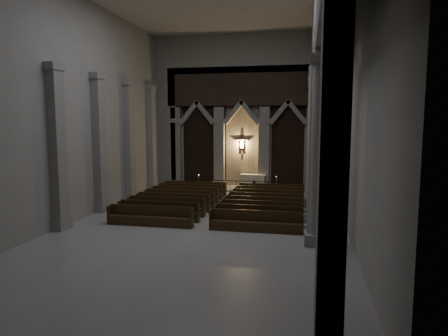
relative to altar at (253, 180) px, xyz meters
name	(u,v)px	position (x,y,z in m)	size (l,w,h in m)	color
room	(206,75)	(-0.99, -11.22, 6.95)	(24.00, 24.10, 12.00)	#A29F9A
sanctuary_wall	(242,104)	(-0.99, 0.31, 5.96)	(14.00, 0.77, 12.00)	gray
right_arcade	(318,71)	(4.51, -9.89, 7.18)	(1.00, 24.00, 12.00)	gray
left_pilasters	(116,143)	(-7.74, -7.72, 3.26)	(0.60, 13.00, 8.03)	gray
sanctuary_step	(240,189)	(-0.99, -0.62, -0.58)	(8.50, 2.60, 0.15)	gray
altar	(253,180)	(0.00, 0.00, 0.00)	(1.96, 0.78, 1.00)	#B9B2A3
altar_rail	(236,185)	(-0.99, -2.10, -0.03)	(4.80, 0.09, 0.94)	black
candle_stand_left	(199,187)	(-3.92, -1.92, -0.31)	(0.21, 0.21, 1.27)	#9F6931
candle_stand_right	(276,189)	(1.97, -2.06, -0.29)	(0.23, 0.23, 1.34)	#9F6931
pews	(220,205)	(-0.99, -8.00, -0.32)	(9.93, 8.93, 1.01)	black
worshipper	(254,189)	(0.52, -3.56, -0.06)	(0.43, 0.29, 1.19)	black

